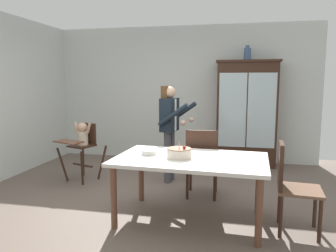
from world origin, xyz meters
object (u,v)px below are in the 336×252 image
(high_chair_with_toddler, at_px, (82,141))
(dining_chair_far_side, at_px, (202,159))
(adult_person, at_px, (170,122))
(birthday_cake, at_px, (179,153))
(ceramic_vase, at_px, (247,54))
(dining_chair_right_end, at_px, (290,181))
(china_cabinet, at_px, (246,113))
(serving_bowl, at_px, (149,152))
(dining_table, at_px, (191,165))

(high_chair_with_toddler, relative_size, dining_chair_far_side, 0.99)
(adult_person, height_order, birthday_cake, adult_person)
(ceramic_vase, xyz_separation_m, birthday_cake, (-0.80, -2.72, -1.32))
(adult_person, xyz_separation_m, dining_chair_right_end, (1.59, -1.46, -0.41))
(china_cabinet, xyz_separation_m, ceramic_vase, (-0.02, 0.00, 1.11))
(high_chair_with_toddler, bearing_deg, birthday_cake, -13.29)
(china_cabinet, distance_m, ceramic_vase, 1.11)
(adult_person, height_order, serving_bowl, adult_person)
(high_chair_with_toddler, distance_m, dining_table, 2.24)
(dining_table, relative_size, dining_chair_right_end, 1.83)
(dining_chair_far_side, bearing_deg, china_cabinet, -109.07)
(ceramic_vase, xyz_separation_m, adult_person, (-1.20, -1.31, -1.14))
(china_cabinet, bearing_deg, high_chair_with_toddler, -149.34)
(ceramic_vase, relative_size, high_chair_with_toddler, 0.28)
(china_cabinet, distance_m, dining_chair_far_side, 2.11)
(high_chair_with_toddler, xyz_separation_m, dining_chair_right_end, (2.99, -1.21, -0.10))
(china_cabinet, relative_size, serving_bowl, 11.06)
(serving_bowl, bearing_deg, dining_chair_far_side, 50.47)
(china_cabinet, xyz_separation_m, serving_bowl, (-1.19, -2.64, -0.23))
(serving_bowl, xyz_separation_m, dining_chair_far_side, (0.56, 0.68, -0.21))
(ceramic_vase, height_order, birthday_cake, ceramic_vase)
(ceramic_vase, bearing_deg, dining_chair_right_end, -81.82)
(china_cabinet, xyz_separation_m, dining_chair_far_side, (-0.63, -1.96, -0.45))
(dining_chair_right_end, bearing_deg, adult_person, 52.94)
(china_cabinet, bearing_deg, adult_person, -133.02)
(adult_person, bearing_deg, china_cabinet, -32.77)
(serving_bowl, height_order, dining_chair_far_side, dining_chair_far_side)
(dining_chair_far_side, bearing_deg, adult_person, -49.85)
(high_chair_with_toddler, relative_size, birthday_cake, 3.39)
(ceramic_vase, relative_size, dining_table, 0.15)
(dining_chair_right_end, bearing_deg, dining_chair_far_side, 57.21)
(serving_bowl, bearing_deg, dining_table, -7.12)
(ceramic_vase, bearing_deg, adult_person, -132.52)
(ceramic_vase, bearing_deg, birthday_cake, -106.31)
(dining_chair_far_side, distance_m, dining_chair_right_end, 1.29)
(high_chair_with_toddler, distance_m, serving_bowl, 1.79)
(dining_chair_far_side, height_order, dining_chair_right_end, same)
(dining_table, distance_m, serving_bowl, 0.52)
(birthday_cake, distance_m, serving_bowl, 0.39)
(dining_chair_right_end, bearing_deg, high_chair_with_toddler, 73.27)
(china_cabinet, distance_m, high_chair_with_toddler, 3.05)
(high_chair_with_toddler, bearing_deg, serving_bowl, -17.70)
(china_cabinet, distance_m, dining_table, 2.81)
(dining_chair_right_end, bearing_deg, birthday_cake, 93.51)
(china_cabinet, bearing_deg, dining_chair_right_end, -82.17)
(dining_chair_far_side, bearing_deg, dining_chair_right_end, 140.68)
(ceramic_vase, xyz_separation_m, dining_table, (-0.67, -2.71, -1.45))
(birthday_cake, distance_m, dining_chair_right_end, 1.22)
(dining_table, height_order, serving_bowl, serving_bowl)
(adult_person, bearing_deg, birthday_cake, -154.01)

